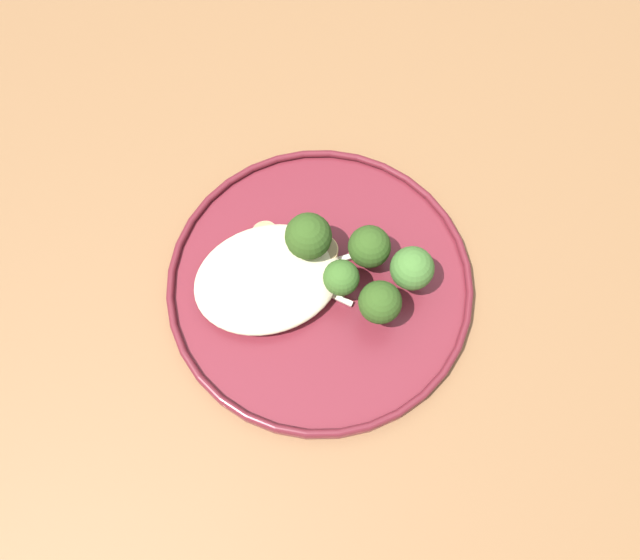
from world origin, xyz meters
TOP-DOWN VIEW (x-y plane):
  - ground at (0.00, 0.00)m, footprint 6.00×6.00m
  - wooden_dining_table at (0.00, 0.00)m, footprint 1.40×1.00m
  - dinner_plate at (0.04, -0.00)m, footprint 0.29×0.29m
  - noodle_bed at (-0.01, 0.01)m, footprint 0.14×0.11m
  - seared_scallop_center_golden at (-0.04, -0.01)m, footprint 0.03×0.03m
  - seared_scallop_left_edge at (-0.02, -0.02)m, footprint 0.03×0.03m
  - seared_scallop_half_hidden at (-0.00, 0.06)m, footprint 0.03×0.03m
  - seared_scallop_large_seared at (0.05, 0.02)m, footprint 0.03×0.03m
  - seared_scallop_rear_pale at (-0.01, 0.01)m, footprint 0.03×0.03m
  - broccoli_floret_small_sprig at (0.09, 0.01)m, footprint 0.04×0.04m
  - broccoli_floret_beside_noodles at (0.03, 0.03)m, footprint 0.04×0.04m
  - broccoli_floret_front_edge at (0.08, -0.05)m, footprint 0.04×0.04m
  - broccoli_floret_center_pile at (0.11, -0.03)m, footprint 0.04×0.04m
  - broccoli_floret_tall_stalk at (0.05, -0.01)m, footprint 0.03×0.03m
  - onion_sliver_pale_crescent at (0.04, -0.01)m, footprint 0.04×0.04m
  - onion_sliver_short_strip at (0.07, 0.02)m, footprint 0.04×0.01m

SIDE VIEW (x-z plane):
  - ground at x=0.00m, z-range 0.00..0.00m
  - wooden_dining_table at x=0.00m, z-range 0.29..1.03m
  - dinner_plate at x=0.04m, z-range 0.74..0.76m
  - onion_sliver_pale_crescent at x=0.04m, z-range 0.75..0.76m
  - onion_sliver_short_strip at x=0.07m, z-range 0.75..0.76m
  - seared_scallop_half_hidden at x=0.00m, z-range 0.75..0.77m
  - seared_scallop_center_golden at x=-0.04m, z-range 0.75..0.77m
  - seared_scallop_rear_pale at x=-0.01m, z-range 0.75..0.77m
  - seared_scallop_left_edge at x=-0.02m, z-range 0.75..0.77m
  - seared_scallop_large_seared at x=0.05m, z-range 0.75..0.77m
  - noodle_bed at x=-0.01m, z-range 0.75..0.78m
  - broccoli_floret_small_sprig at x=0.09m, z-range 0.76..0.81m
  - broccoli_floret_tall_stalk at x=0.05m, z-range 0.76..0.81m
  - broccoli_floret_center_pile at x=0.11m, z-range 0.76..0.82m
  - broccoli_floret_front_edge at x=0.08m, z-range 0.76..0.82m
  - broccoli_floret_beside_noodles at x=0.03m, z-range 0.76..0.82m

